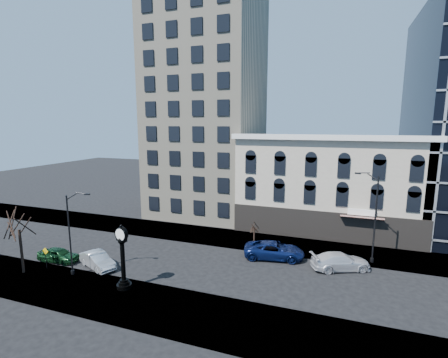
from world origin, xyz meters
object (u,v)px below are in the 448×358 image
at_px(street_clock, 123,260).
at_px(car_near_b, 98,260).
at_px(street_lamp_near, 74,212).
at_px(car_near_a, 59,255).
at_px(warning_sign, 46,254).

xyz_separation_m(street_clock, car_near_b, (-4.98, 2.61, -1.86)).
height_order(street_lamp_near, car_near_a, street_lamp_near).
xyz_separation_m(street_lamp_near, warning_sign, (-3.67, -0.15, -4.44)).
distance_m(street_clock, warning_sign, 9.20).
distance_m(street_clock, car_near_a, 10.12).
bearing_deg(street_lamp_near, street_clock, -22.42).
relative_size(warning_sign, car_near_b, 0.47).
xyz_separation_m(street_clock, warning_sign, (-9.13, 0.51, -1.03)).
distance_m(car_near_a, car_near_b, 4.67).
bearing_deg(car_near_b, street_lamp_near, -171.19).
bearing_deg(street_lamp_near, car_near_a, 141.77).
relative_size(street_clock, car_near_a, 1.32).
bearing_deg(car_near_b, warning_sign, 139.48).
bearing_deg(warning_sign, car_near_a, 104.30).
height_order(warning_sign, car_near_a, warning_sign).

